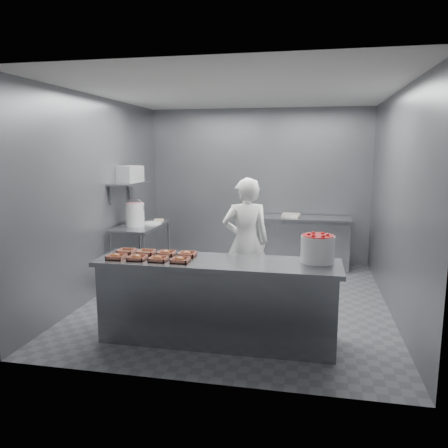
# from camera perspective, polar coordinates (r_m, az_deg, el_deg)

# --- Properties ---
(floor) EXTENTS (4.50, 4.50, 0.00)m
(floor) POSITION_cam_1_polar(r_m,az_deg,el_deg) (6.19, 1.84, -9.80)
(floor) COLOR #4C4C51
(floor) RESTS_ON ground
(ceiling) EXTENTS (4.50, 4.50, 0.00)m
(ceiling) POSITION_cam_1_polar(r_m,az_deg,el_deg) (5.88, 1.99, 16.88)
(ceiling) COLOR white
(ceiling) RESTS_ON wall_back
(wall_back) EXTENTS (4.00, 0.04, 2.80)m
(wall_back) POSITION_cam_1_polar(r_m,az_deg,el_deg) (8.09, 4.55, 4.95)
(wall_back) COLOR slate
(wall_back) RESTS_ON ground
(wall_left) EXTENTS (0.04, 4.50, 2.80)m
(wall_left) POSITION_cam_1_polar(r_m,az_deg,el_deg) (6.50, -15.78, 3.47)
(wall_left) COLOR slate
(wall_left) RESTS_ON ground
(wall_right) EXTENTS (0.04, 4.50, 2.80)m
(wall_right) POSITION_cam_1_polar(r_m,az_deg,el_deg) (5.88, 21.52, 2.54)
(wall_right) COLOR slate
(wall_right) RESTS_ON ground
(service_counter) EXTENTS (2.60, 0.70, 0.90)m
(service_counter) POSITION_cam_1_polar(r_m,az_deg,el_deg) (4.78, -0.86, -9.98)
(service_counter) COLOR slate
(service_counter) RESTS_ON ground
(prep_table) EXTENTS (0.60, 1.20, 0.90)m
(prep_table) POSITION_cam_1_polar(r_m,az_deg,el_deg) (7.02, -10.71, -2.57)
(prep_table) COLOR slate
(prep_table) RESTS_ON ground
(back_counter) EXTENTS (1.50, 0.60, 0.90)m
(back_counter) POSITION_cam_1_polar(r_m,az_deg,el_deg) (7.82, 10.71, -2.36)
(back_counter) COLOR slate
(back_counter) RESTS_ON ground
(wall_shelf) EXTENTS (0.35, 0.90, 0.03)m
(wall_shelf) POSITION_cam_1_polar(r_m,az_deg,el_deg) (6.95, -12.26, 5.24)
(wall_shelf) COLOR slate
(wall_shelf) RESTS_ON wall_left
(tray_0) EXTENTS (0.19, 0.18, 0.06)m
(tray_0) POSITION_cam_1_polar(r_m,az_deg,el_deg) (4.87, -13.90, -4.14)
(tray_0) COLOR tan
(tray_0) RESTS_ON service_counter
(tray_1) EXTENTS (0.19, 0.18, 0.06)m
(tray_1) POSITION_cam_1_polar(r_m,az_deg,el_deg) (4.78, -11.29, -4.31)
(tray_1) COLOR tan
(tray_1) RESTS_ON service_counter
(tray_2) EXTENTS (0.19, 0.18, 0.06)m
(tray_2) POSITION_cam_1_polar(r_m,az_deg,el_deg) (4.69, -8.57, -4.49)
(tray_2) COLOR tan
(tray_2) RESTS_ON service_counter
(tray_3) EXTENTS (0.19, 0.18, 0.06)m
(tray_3) POSITION_cam_1_polar(r_m,az_deg,el_deg) (4.62, -5.76, -4.66)
(tray_3) COLOR tan
(tray_3) RESTS_ON service_counter
(tray_4) EXTENTS (0.19, 0.18, 0.04)m
(tray_4) POSITION_cam_1_polar(r_m,az_deg,el_deg) (5.11, -12.61, -3.49)
(tray_4) COLOR tan
(tray_4) RESTS_ON service_counter
(tray_5) EXTENTS (0.19, 0.18, 0.04)m
(tray_5) POSITION_cam_1_polar(r_m,az_deg,el_deg) (5.01, -10.09, -3.64)
(tray_5) COLOR tan
(tray_5) RESTS_ON service_counter
(tray_6) EXTENTS (0.19, 0.18, 0.06)m
(tray_6) POSITION_cam_1_polar(r_m,az_deg,el_deg) (4.93, -7.53, -3.76)
(tray_6) COLOR tan
(tray_6) RESTS_ON service_counter
(tray_7) EXTENTS (0.19, 0.18, 0.06)m
(tray_7) POSITION_cam_1_polar(r_m,az_deg,el_deg) (4.86, -4.84, -3.91)
(tray_7) COLOR tan
(tray_7) RESTS_ON service_counter
(worker) EXTENTS (0.72, 0.58, 1.71)m
(worker) POSITION_cam_1_polar(r_m,az_deg,el_deg) (5.79, 2.87, -2.37)
(worker) COLOR white
(worker) RESTS_ON ground
(strawberry_tub) EXTENTS (0.35, 0.35, 0.29)m
(strawberry_tub) POSITION_cam_1_polar(r_m,az_deg,el_deg) (4.66, 12.13, -3.05)
(strawberry_tub) COLOR silver
(strawberry_tub) RESTS_ON service_counter
(glaze_bucket) EXTENTS (0.30, 0.28, 0.43)m
(glaze_bucket) POSITION_cam_1_polar(r_m,az_deg,el_deg) (6.84, -11.53, 1.29)
(glaze_bucket) COLOR silver
(glaze_bucket) RESTS_ON prep_table
(bucket_lid) EXTENTS (0.35, 0.35, 0.02)m
(bucket_lid) POSITION_cam_1_polar(r_m,az_deg,el_deg) (7.02, -9.38, 0.12)
(bucket_lid) COLOR silver
(bucket_lid) RESTS_ON prep_table
(rag) EXTENTS (0.19, 0.17, 0.02)m
(rag) POSITION_cam_1_polar(r_m,az_deg,el_deg) (7.32, -8.48, 0.52)
(rag) COLOR #CCB28C
(rag) RESTS_ON prep_table
(appliance) EXTENTS (0.38, 0.41, 0.25)m
(appliance) POSITION_cam_1_polar(r_m,az_deg,el_deg) (6.97, -12.20, 6.41)
(appliance) COLOR gray
(appliance) RESTS_ON wall_shelf
(paper_stack) EXTENTS (0.34, 0.28, 0.06)m
(paper_stack) POSITION_cam_1_polar(r_m,az_deg,el_deg) (7.74, 8.76, 1.16)
(paper_stack) COLOR silver
(paper_stack) RESTS_ON back_counter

